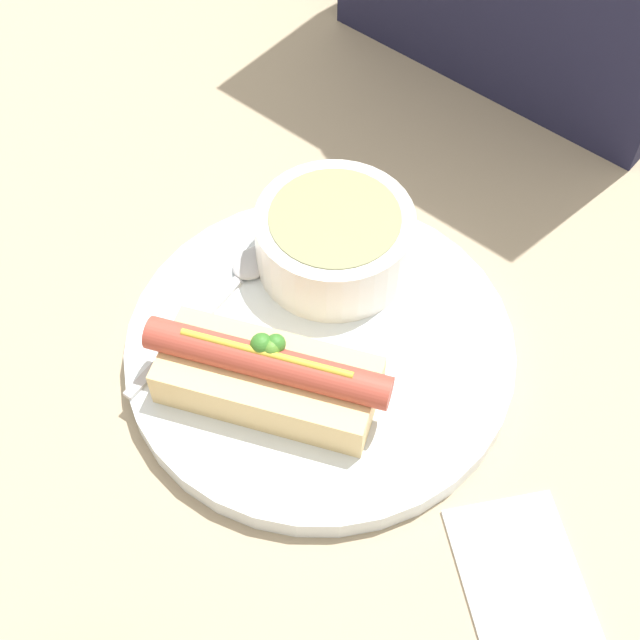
# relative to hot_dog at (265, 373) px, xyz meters

# --- Properties ---
(ground_plane) EXTENTS (4.00, 4.00, 0.00)m
(ground_plane) POSITION_rel_hot_dog_xyz_m (0.00, 0.05, -0.04)
(ground_plane) COLOR tan
(dinner_plate) EXTENTS (0.28, 0.28, 0.02)m
(dinner_plate) POSITION_rel_hot_dog_xyz_m (0.00, 0.05, -0.03)
(dinner_plate) COLOR white
(dinner_plate) RESTS_ON ground_plane
(hot_dog) EXTENTS (0.17, 0.12, 0.06)m
(hot_dog) POSITION_rel_hot_dog_xyz_m (0.00, 0.00, 0.00)
(hot_dog) COLOR #E5C17F
(hot_dog) RESTS_ON dinner_plate
(soup_bowl) EXTENTS (0.12, 0.12, 0.05)m
(soup_bowl) POSITION_rel_hot_dog_xyz_m (-0.04, 0.12, 0.01)
(soup_bowl) COLOR silver
(soup_bowl) RESTS_ON dinner_plate
(spoon) EXTENTS (0.03, 0.16, 0.01)m
(spoon) POSITION_rel_hot_dog_xyz_m (-0.08, 0.05, -0.02)
(spoon) COLOR #B7B7BC
(spoon) RESTS_ON dinner_plate
(napkin) EXTENTS (0.15, 0.14, 0.01)m
(napkin) POSITION_rel_hot_dog_xyz_m (0.22, -0.00, -0.04)
(napkin) COLOR white
(napkin) RESTS_ON ground_plane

